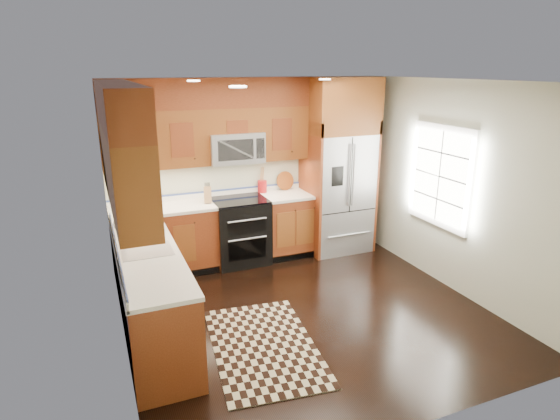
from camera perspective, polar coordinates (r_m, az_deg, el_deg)
name	(u,v)px	position (r m, az deg, el deg)	size (l,w,h in m)	color
ground	(305,311)	(5.61, 3.06, -12.15)	(4.00, 4.00, 0.00)	black
wall_back	(248,169)	(6.90, -3.90, 5.04)	(4.00, 0.02, 2.60)	#B7BDAA
wall_left	(114,227)	(4.64, -19.63, -2.02)	(0.02, 4.00, 2.60)	#B7BDAA
wall_right	(452,187)	(6.21, 20.21, 2.63)	(0.02, 4.00, 2.60)	#B7BDAA
window	(440,176)	(6.31, 18.95, 3.93)	(0.04, 1.10, 1.30)	white
base_cabinets	(183,263)	(5.85, -11.79, -6.32)	(2.85, 3.00, 0.90)	brown
countertop	(190,222)	(5.81, -10.92, -1.45)	(2.86, 3.01, 0.04)	white
upper_cabinets	(178,131)	(5.63, -12.33, 9.42)	(2.85, 3.00, 1.15)	brown
range	(240,231)	(6.75, -4.87, -2.59)	(0.76, 0.67, 0.95)	black
microwave	(235,148)	(6.57, -5.48, 7.59)	(0.76, 0.40, 0.42)	#B2B2B7
refrigerator	(338,166)	(7.09, 7.13, 5.30)	(0.98, 0.75, 2.60)	#B2B2B7
sink_faucet	(143,246)	(4.97, -16.39, -4.22)	(0.54, 0.44, 0.37)	#B2B2B7
rug	(264,346)	(4.98, -2.01, -16.18)	(1.01, 1.69, 0.01)	black
knife_block	(208,194)	(6.51, -8.81, 1.91)	(0.13, 0.16, 0.28)	#A87D51
utensil_crock	(262,184)	(6.95, -2.18, 3.22)	(0.17, 0.17, 0.38)	maroon
cutting_board	(285,189)	(7.12, 0.63, 2.57)	(0.29, 0.29, 0.02)	brown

